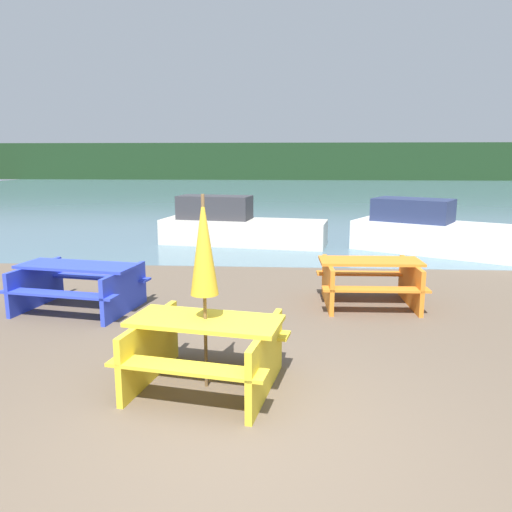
{
  "coord_description": "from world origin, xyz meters",
  "views": [
    {
      "loc": [
        0.38,
        -3.96,
        2.44
      ],
      "look_at": [
        -0.15,
        4.03,
        0.85
      ],
      "focal_mm": 35.0,
      "sensor_mm": 36.0,
      "label": 1
    }
  ],
  "objects_px": {
    "picnic_table_blue": "(79,282)",
    "boat_second": "(437,233)",
    "picnic_table_orange": "(369,278)",
    "picnic_table_yellow": "(206,346)",
    "umbrella_gold": "(204,247)",
    "boat": "(237,227)"
  },
  "relations": [
    {
      "from": "picnic_table_blue",
      "to": "boat_second",
      "type": "height_order",
      "value": "boat_second"
    },
    {
      "from": "picnic_table_orange",
      "to": "boat_second",
      "type": "height_order",
      "value": "boat_second"
    },
    {
      "from": "picnic_table_yellow",
      "to": "umbrella_gold",
      "type": "height_order",
      "value": "umbrella_gold"
    },
    {
      "from": "boat",
      "to": "boat_second",
      "type": "xyz_separation_m",
      "value": [
        5.3,
        -0.9,
        0.01
      ]
    },
    {
      "from": "picnic_table_yellow",
      "to": "picnic_table_orange",
      "type": "bearing_deg",
      "value": 55.23
    },
    {
      "from": "picnic_table_blue",
      "to": "umbrella_gold",
      "type": "xyz_separation_m",
      "value": [
        2.5,
        -2.61,
        1.08
      ]
    },
    {
      "from": "picnic_table_yellow",
      "to": "boat",
      "type": "height_order",
      "value": "boat"
    },
    {
      "from": "umbrella_gold",
      "to": "boat_second",
      "type": "xyz_separation_m",
      "value": [
        4.71,
        8.09,
        -1.02
      ]
    },
    {
      "from": "boat",
      "to": "picnic_table_orange",
      "type": "bearing_deg",
      "value": -54.58
    },
    {
      "from": "picnic_table_blue",
      "to": "picnic_table_orange",
      "type": "height_order",
      "value": "picnic_table_orange"
    },
    {
      "from": "picnic_table_yellow",
      "to": "boat",
      "type": "xyz_separation_m",
      "value": [
        -0.6,
        9.0,
        0.05
      ]
    },
    {
      "from": "picnic_table_blue",
      "to": "umbrella_gold",
      "type": "height_order",
      "value": "umbrella_gold"
    },
    {
      "from": "picnic_table_yellow",
      "to": "boat",
      "type": "distance_m",
      "value": 9.02
    },
    {
      "from": "picnic_table_yellow",
      "to": "picnic_table_orange",
      "type": "xyz_separation_m",
      "value": [
        2.23,
        3.21,
        0.0
      ]
    },
    {
      "from": "picnic_table_yellow",
      "to": "picnic_table_orange",
      "type": "relative_size",
      "value": 1.08
    },
    {
      "from": "picnic_table_orange",
      "to": "umbrella_gold",
      "type": "height_order",
      "value": "umbrella_gold"
    },
    {
      "from": "boat",
      "to": "picnic_table_yellow",
      "type": "bearing_deg",
      "value": -76.77
    },
    {
      "from": "picnic_table_blue",
      "to": "boat_second",
      "type": "distance_m",
      "value": 9.06
    },
    {
      "from": "picnic_table_yellow",
      "to": "picnic_table_orange",
      "type": "height_order",
      "value": "picnic_table_orange"
    },
    {
      "from": "umbrella_gold",
      "to": "boat",
      "type": "distance_m",
      "value": 9.08
    },
    {
      "from": "picnic_table_blue",
      "to": "umbrella_gold",
      "type": "bearing_deg",
      "value": -46.22
    },
    {
      "from": "picnic_table_blue",
      "to": "picnic_table_yellow",
      "type": "bearing_deg",
      "value": -46.22
    }
  ]
}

